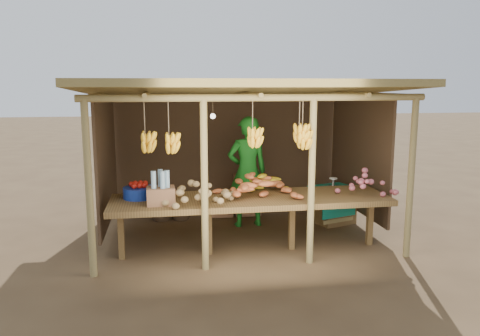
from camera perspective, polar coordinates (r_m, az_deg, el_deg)
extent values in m
plane|color=brown|center=(7.71, 0.00, -7.71)|extent=(60.00, 60.00, 0.00)
cylinder|color=#96824D|center=(5.95, -17.93, -2.59)|extent=(0.09, 0.09, 2.20)
cylinder|color=#96824D|center=(6.74, 20.12, -1.27)|extent=(0.09, 0.09, 2.20)
cylinder|color=#96824D|center=(8.88, -15.13, 1.60)|extent=(0.09, 0.09, 2.20)
cylinder|color=#96824D|center=(9.42, 11.20, 2.24)|extent=(0.09, 0.09, 2.20)
cylinder|color=#96824D|center=(5.90, -4.35, -2.23)|extent=(0.09, 0.09, 2.20)
cylinder|color=#96824D|center=(6.17, 8.71, -1.76)|extent=(0.09, 0.09, 2.20)
cylinder|color=#96824D|center=(5.87, 2.41, 8.57)|extent=(4.40, 0.09, 0.09)
cylinder|color=#96824D|center=(8.82, -1.60, 9.07)|extent=(4.40, 0.09, 0.09)
cube|color=olive|center=(7.34, 0.00, 9.58)|extent=(4.70, 3.50, 0.28)
cube|color=#4A3522|center=(8.88, -1.55, 2.67)|extent=(4.20, 0.04, 1.98)
cube|color=#4A3522|center=(7.58, -15.97, 1.01)|extent=(0.04, 2.40, 1.98)
cube|color=#4A3522|center=(8.21, 14.25, 1.75)|extent=(0.04, 2.40, 1.98)
cube|color=brown|center=(6.60, 1.34, -3.91)|extent=(3.90, 1.05, 0.08)
cube|color=brown|center=(6.63, -14.30, -7.76)|extent=(0.08, 0.08, 0.72)
cube|color=brown|center=(6.63, -3.82, -7.46)|extent=(0.08, 0.08, 0.72)
cube|color=brown|center=(6.84, 6.31, -6.94)|extent=(0.08, 0.08, 0.72)
cube|color=brown|center=(7.25, 15.55, -6.28)|extent=(0.08, 0.08, 0.72)
cylinder|color=navy|center=(6.67, -12.21, -2.95)|extent=(0.44, 0.44, 0.15)
cube|color=#916141|center=(6.25, -9.62, -3.37)|extent=(0.37, 0.30, 0.23)
imported|color=#186D1C|center=(7.80, 0.90, -0.47)|extent=(0.71, 0.50, 1.85)
cube|color=brown|center=(8.27, 11.26, -4.61)|extent=(0.75, 0.69, 0.57)
cube|color=#0C8875|center=(8.20, 11.34, -2.48)|extent=(0.84, 0.77, 0.06)
cube|color=#916141|center=(8.59, 0.88, -4.45)|extent=(0.48, 0.40, 0.37)
cube|color=#916141|center=(8.50, 0.88, -2.07)|extent=(0.48, 0.40, 0.37)
cube|color=#916141|center=(8.51, -2.46, -4.58)|extent=(0.48, 0.40, 0.37)
ellipsoid|color=#4A3522|center=(8.37, -9.63, -4.82)|extent=(0.38, 0.38, 0.51)
ellipsoid|color=#4A3522|center=(8.37, -7.26, -4.75)|extent=(0.38, 0.38, 0.51)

